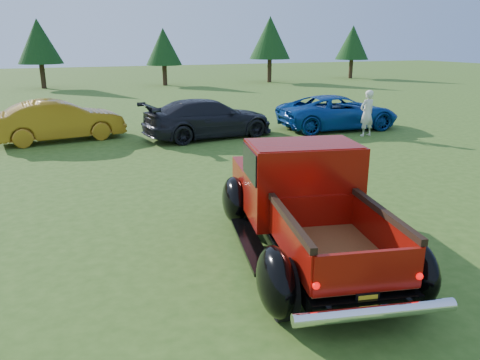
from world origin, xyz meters
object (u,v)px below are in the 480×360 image
Objects in this scene: tree_east at (270,38)px; show_car_yellow at (60,120)px; spectator at (367,113)px; show_car_grey at (209,118)px; tree_mid_left at (39,41)px; show_car_blue at (338,112)px; tree_mid_right at (164,47)px; tree_far_east at (353,43)px; pickup_truck at (302,200)px.

show_car_yellow is at bearing -132.50° from tree_east.
show_car_grey is at bearing -27.85° from spectator.
tree_mid_left is at bearing -6.41° from show_car_yellow.
show_car_blue is 2.85× the size of spectator.
tree_mid_left is 1.14× the size of tree_mid_right.
spectator is (0.16, -1.66, 0.18)m from show_car_blue.
tree_east reaches higher than spectator.
show_car_yellow is (0.48, -20.62, -2.65)m from tree_mid_left.
tree_far_east is 28.50m from spectator.
show_car_blue is at bearing 65.52° from pickup_truck.
tree_mid_right is 0.99× the size of show_car_yellow.
tree_mid_right is 0.92× the size of tree_far_east.
tree_mid_right is 21.65m from show_car_blue.
tree_east is 26.10m from show_car_yellow.
spectator is (7.20, 7.82, -0.03)m from pickup_truck.
tree_east is 1.22× the size of show_car_yellow.
pickup_truck is 9.97m from show_car_grey.
tree_mid_right is at bearing 176.82° from tree_east.
show_car_blue is at bearing -84.56° from tree_mid_right.
tree_mid_left is 1.04× the size of tree_far_east.
tree_far_east is at bearing -51.52° from show_car_grey.
tree_far_east is 0.98× the size of show_car_blue.
tree_east is 1.12× the size of tree_far_east.
tree_mid_left is at bearing 173.66° from tree_mid_right.
tree_far_east reaches higher than show_car_grey.
tree_mid_left is 18.06m from tree_east.
spectator is at bearing -106.75° from tree_east.
spectator is (-15.80, -23.59, -2.39)m from tree_far_east.
tree_mid_right is 21.46m from show_car_grey.
tree_mid_left is 0.94× the size of pickup_truck.
show_car_grey is at bearing 92.78° from pickup_truck.
show_car_grey is at bearing -99.11° from tree_mid_right.
show_car_yellow is at bearing 84.59° from show_car_blue.
show_car_blue is at bearing -107.48° from show_car_yellow.
tree_mid_left is 26.69m from spectator.
pickup_truck is 3.11× the size of spectator.
show_car_grey is at bearing -113.51° from show_car_yellow.
pickup_truck is (4.00, -31.91, -2.49)m from tree_mid_left.
tree_mid_right is at bearing -31.21° from show_car_yellow.
tree_mid_left is 9.06m from tree_mid_right.
show_car_blue is (5.42, -0.36, -0.03)m from show_car_grey.
show_car_grey is (5.62, -22.08, -2.67)m from tree_mid_left.
pickup_truck is at bearing -99.19° from tree_mid_right.
show_car_yellow is 0.90× the size of show_car_blue.
show_car_grey is (1.62, 9.84, -0.18)m from pickup_truck.
tree_far_east is at bearing 1.59° from tree_mid_right.
show_car_blue is at bearing -126.04° from tree_far_east.
show_car_blue is at bearing -63.80° from tree_mid_left.
tree_mid_left is 1.02× the size of show_car_grey.
tree_east is 23.76m from spectator.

